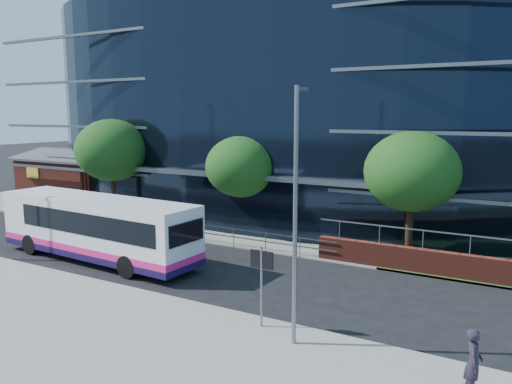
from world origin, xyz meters
The scene contains 16 objects.
ground centered at (0.00, 0.00, 0.00)m, with size 200.00×200.00×0.00m, color black.
pavement_near centered at (0.00, -5.00, 0.07)m, with size 80.00×8.00×0.15m, color gray.
kerb centered at (0.00, -1.00, 0.08)m, with size 80.00×0.25×0.16m, color gray.
yellow_line_outer centered at (0.00, -0.80, 0.01)m, with size 80.00×0.08×0.01m, color gold.
yellow_line_inner centered at (0.00, -0.65, 0.01)m, with size 80.00×0.08×0.01m, color gold.
far_forecourt centered at (-6.00, 11.00, 0.05)m, with size 50.00×8.00×0.10m, color gray.
glass_office centered at (-4.00, 20.85, 8.00)m, with size 44.00×23.10×16.00m.
brick_pavilion centered at (-22.00, 13.50, 1.94)m, with size 8.60×6.66×4.40m.
guard_railings centered at (-8.00, 7.00, 0.82)m, with size 24.00×0.05×1.10m.
street_sign centered at (4.50, -1.59, 2.15)m, with size 0.85×0.09×2.80m.
tree_far_a centered at (-13.00, 9.00, 4.86)m, with size 4.95×4.95×6.98m.
tree_far_b centered at (-3.00, 9.50, 4.21)m, with size 4.29×4.29×6.05m.
tree_far_c centered at (7.00, 9.00, 4.54)m, with size 4.62×4.62×6.51m.
streetlight_east centered at (6.00, -2.17, 4.44)m, with size 0.15×0.77×8.00m.
city_bus centered at (-6.61, 1.60, 1.69)m, with size 11.88×3.32×3.18m.
pedestrian centered at (11.25, -2.63, 1.05)m, with size 0.66×0.43×1.80m, color #251E2D.
Camera 1 is at (12.27, -15.69, 7.32)m, focal length 35.00 mm.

